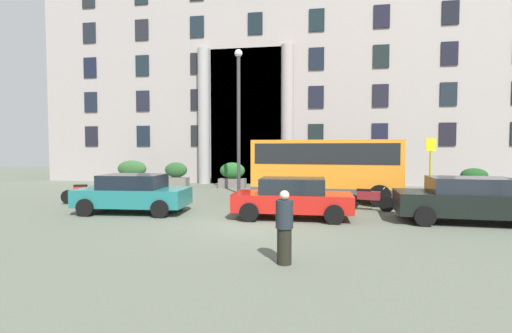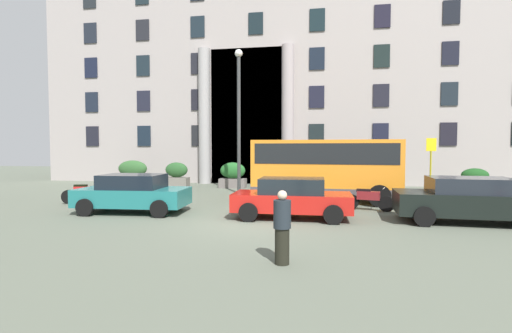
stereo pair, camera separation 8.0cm
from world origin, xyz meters
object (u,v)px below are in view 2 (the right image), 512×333
at_px(orange_minibus, 326,165).
at_px(parked_estate_mid, 292,198).
at_px(motorcycle_far_end, 443,200).
at_px(hedge_planter_east, 233,176).
at_px(hedge_planter_entrance_right, 475,181).
at_px(bus_stop_sign, 431,162).
at_px(lamppost_plaza_centre, 239,110).
at_px(motorcycle_near_kerb, 84,193).
at_px(hedge_planter_west, 177,175).
at_px(hedge_planter_far_east, 381,178).
at_px(hedge_planter_far_west, 133,173).
at_px(parked_sedan_second, 133,193).
at_px(pedestrian_man_crossing, 282,228).
at_px(parked_coupe_end, 470,200).
at_px(scooter_by_planter, 367,199).

relative_size(orange_minibus, parked_estate_mid, 1.64).
bearing_deg(motorcycle_far_end, hedge_planter_east, 129.03).
bearing_deg(hedge_planter_entrance_right, motorcycle_far_end, -118.10).
xyz_separation_m(bus_stop_sign, lamppost_plaza_centre, (-9.29, 0.65, 2.62)).
bearing_deg(motorcycle_near_kerb, motorcycle_far_end, -12.33).
xyz_separation_m(orange_minibus, hedge_planter_east, (-5.43, 4.80, -0.90)).
distance_m(hedge_planter_west, motorcycle_near_kerb, 7.38).
xyz_separation_m(hedge_planter_far_east, parked_estate_mid, (-4.25, -9.07, -0.04)).
distance_m(orange_minibus, hedge_planter_far_west, 13.16).
relative_size(orange_minibus, hedge_planter_far_west, 3.23).
bearing_deg(motorcycle_near_kerb, parked_estate_mid, -25.41).
xyz_separation_m(hedge_planter_far_east, motorcycle_near_kerb, (-13.29, -7.25, -0.28)).
relative_size(hedge_planter_east, motorcycle_near_kerb, 0.81).
bearing_deg(parked_estate_mid, bus_stop_sign, 43.91).
xyz_separation_m(orange_minibus, motorcycle_far_end, (4.28, -2.10, -1.18)).
distance_m(orange_minibus, parked_sedan_second, 8.28).
bearing_deg(bus_stop_sign, motorcycle_far_end, -98.27).
relative_size(hedge_planter_east, pedestrian_man_crossing, 1.04).
relative_size(bus_stop_sign, hedge_planter_entrance_right, 1.99).
bearing_deg(motorcycle_near_kerb, lamppost_plaza_centre, 25.38).
distance_m(hedge_planter_far_west, hedge_planter_east, 6.66).
height_order(hedge_planter_west, parked_coupe_end, hedge_planter_west).
xyz_separation_m(orange_minibus, hedge_planter_far_east, (3.06, 4.72, -0.89)).
bearing_deg(orange_minibus, hedge_planter_entrance_right, 34.76).
bearing_deg(hedge_planter_far_east, pedestrian_man_crossing, -105.94).
bearing_deg(hedge_planter_far_west, parked_sedan_second, -61.84).
height_order(parked_coupe_end, motorcycle_far_end, parked_coupe_end).
height_order(orange_minibus, motorcycle_near_kerb, orange_minibus).
relative_size(orange_minibus, scooter_by_planter, 3.47).
distance_m(parked_estate_mid, motorcycle_far_end, 5.92).
bearing_deg(hedge_planter_east, bus_stop_sign, -17.59).
distance_m(hedge_planter_east, lamppost_plaza_centre, 4.57).
xyz_separation_m(hedge_planter_west, motorcycle_near_kerb, (-1.27, -7.26, -0.27)).
bearing_deg(hedge_planter_far_east, motorcycle_near_kerb, -151.38).
xyz_separation_m(parked_sedan_second, motorcycle_near_kerb, (-3.18, 1.71, -0.27)).
distance_m(hedge_planter_west, parked_sedan_second, 9.17).
height_order(bus_stop_sign, scooter_by_planter, bus_stop_sign).
xyz_separation_m(parked_coupe_end, pedestrian_man_crossing, (-5.44, -5.26, 0.01)).
bearing_deg(hedge_planter_east, parked_sedan_second, -100.14).
height_order(hedge_planter_entrance_right, parked_sedan_second, parked_sedan_second).
xyz_separation_m(hedge_planter_far_west, hedge_planter_entrance_right, (19.94, -0.55, -0.14)).
bearing_deg(hedge_planter_east, hedge_planter_far_east, -0.53).
distance_m(hedge_planter_west, pedestrian_man_crossing, 16.27).
relative_size(parked_coupe_end, pedestrian_man_crossing, 2.99).
height_order(hedge_planter_east, parked_coupe_end, hedge_planter_east).
bearing_deg(motorcycle_far_end, hedge_planter_entrance_right, 46.31).
xyz_separation_m(parked_sedan_second, parked_estate_mid, (5.87, -0.11, -0.02)).
bearing_deg(hedge_planter_entrance_right, hedge_planter_west, 179.59).
xyz_separation_m(hedge_planter_entrance_right, parked_coupe_end, (-3.41, -8.81, 0.12)).
bearing_deg(hedge_planter_east, motorcycle_near_kerb, -123.18).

